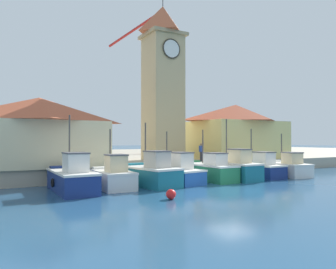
{
  "coord_description": "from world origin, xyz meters",
  "views": [
    {
      "loc": [
        -13.12,
        -15.47,
        3.04
      ],
      "look_at": [
        0.86,
        9.26,
        3.5
      ],
      "focal_mm": 35.0,
      "sensor_mm": 36.0,
      "label": 1
    }
  ],
  "objects_px": {
    "fishing_boat_right_inner": "(257,168)",
    "fishing_boat_mid_right": "(232,169)",
    "fishing_boat_far_left": "(72,178)",
    "warehouse_right": "(236,131)",
    "fishing_boat_left_inner": "(151,174)",
    "fishing_boat_right_outer": "(286,168)",
    "fishing_boat_mid_left": "(173,173)",
    "warehouse_left": "(39,131)",
    "fishing_boat_center": "(208,170)",
    "mooring_buoy": "(171,194)",
    "port_crane_near": "(153,97)",
    "fishing_boat_left_outer": "(113,177)",
    "clock_tower": "(163,79)",
    "dock_worker_near_tower": "(201,152)"
  },
  "relations": [
    {
      "from": "fishing_boat_center",
      "to": "fishing_boat_left_outer",
      "type": "bearing_deg",
      "value": -177.35
    },
    {
      "from": "fishing_boat_mid_left",
      "to": "warehouse_right",
      "type": "height_order",
      "value": "warehouse_right"
    },
    {
      "from": "fishing_boat_left_outer",
      "to": "fishing_boat_mid_right",
      "type": "bearing_deg",
      "value": -0.29
    },
    {
      "from": "warehouse_left",
      "to": "fishing_boat_far_left",
      "type": "bearing_deg",
      "value": -81.9
    },
    {
      "from": "fishing_boat_mid_left",
      "to": "fishing_boat_right_outer",
      "type": "height_order",
      "value": "fishing_boat_mid_left"
    },
    {
      "from": "fishing_boat_mid_left",
      "to": "fishing_boat_mid_right",
      "type": "height_order",
      "value": "fishing_boat_mid_right"
    },
    {
      "from": "fishing_boat_far_left",
      "to": "fishing_boat_mid_right",
      "type": "bearing_deg",
      "value": 0.58
    },
    {
      "from": "fishing_boat_mid_right",
      "to": "fishing_boat_right_inner",
      "type": "bearing_deg",
      "value": 3.19
    },
    {
      "from": "fishing_boat_center",
      "to": "mooring_buoy",
      "type": "xyz_separation_m",
      "value": [
        -6.41,
        -5.47,
        -0.49
      ]
    },
    {
      "from": "fishing_boat_far_left",
      "to": "clock_tower",
      "type": "height_order",
      "value": "clock_tower"
    },
    {
      "from": "port_crane_near",
      "to": "fishing_boat_center",
      "type": "bearing_deg",
      "value": -106.21
    },
    {
      "from": "fishing_boat_left_outer",
      "to": "fishing_boat_center",
      "type": "bearing_deg",
      "value": 2.65
    },
    {
      "from": "fishing_boat_mid_left",
      "to": "dock_worker_near_tower",
      "type": "relative_size",
      "value": 3.21
    },
    {
      "from": "fishing_boat_left_outer",
      "to": "warehouse_right",
      "type": "xyz_separation_m",
      "value": [
        16.54,
        7.39,
        3.29
      ]
    },
    {
      "from": "fishing_boat_right_inner",
      "to": "fishing_boat_right_outer",
      "type": "height_order",
      "value": "fishing_boat_right_inner"
    },
    {
      "from": "fishing_boat_mid_left",
      "to": "fishing_boat_center",
      "type": "bearing_deg",
      "value": 0.21
    },
    {
      "from": "clock_tower",
      "to": "port_crane_near",
      "type": "height_order",
      "value": "port_crane_near"
    },
    {
      "from": "fishing_boat_left_inner",
      "to": "port_crane_near",
      "type": "height_order",
      "value": "port_crane_near"
    },
    {
      "from": "fishing_boat_right_inner",
      "to": "clock_tower",
      "type": "xyz_separation_m",
      "value": [
        -4.65,
        7.56,
        8.15
      ]
    },
    {
      "from": "warehouse_left",
      "to": "fishing_boat_right_outer",
      "type": "bearing_deg",
      "value": -20.61
    },
    {
      "from": "fishing_boat_far_left",
      "to": "warehouse_right",
      "type": "distance_m",
      "value": 20.79
    },
    {
      "from": "fishing_boat_left_inner",
      "to": "warehouse_right",
      "type": "relative_size",
      "value": 0.5
    },
    {
      "from": "fishing_boat_center",
      "to": "warehouse_right",
      "type": "height_order",
      "value": "warehouse_right"
    },
    {
      "from": "fishing_boat_mid_right",
      "to": "warehouse_left",
      "type": "xyz_separation_m",
      "value": [
        -13.14,
        6.39,
        2.88
      ]
    },
    {
      "from": "fishing_boat_left_outer",
      "to": "fishing_boat_mid_right",
      "type": "xyz_separation_m",
      "value": [
        9.66,
        -0.05,
        0.1
      ]
    },
    {
      "from": "fishing_boat_mid_left",
      "to": "fishing_boat_mid_right",
      "type": "bearing_deg",
      "value": -4.42
    },
    {
      "from": "fishing_boat_left_inner",
      "to": "clock_tower",
      "type": "xyz_separation_m",
      "value": [
        5.21,
        7.9,
        8.05
      ]
    },
    {
      "from": "warehouse_right",
      "to": "fishing_boat_right_inner",
      "type": "bearing_deg",
      "value": -119.56
    },
    {
      "from": "fishing_boat_left_outer",
      "to": "clock_tower",
      "type": "relative_size",
      "value": 0.25
    },
    {
      "from": "fishing_boat_right_outer",
      "to": "warehouse_left",
      "type": "relative_size",
      "value": 0.48
    },
    {
      "from": "fishing_boat_right_outer",
      "to": "warehouse_right",
      "type": "relative_size",
      "value": 0.46
    },
    {
      "from": "fishing_boat_center",
      "to": "mooring_buoy",
      "type": "relative_size",
      "value": 10.16
    },
    {
      "from": "fishing_boat_right_outer",
      "to": "warehouse_left",
      "type": "bearing_deg",
      "value": 159.39
    },
    {
      "from": "fishing_boat_mid_left",
      "to": "warehouse_left",
      "type": "relative_size",
      "value": 0.56
    },
    {
      "from": "fishing_boat_left_outer",
      "to": "warehouse_right",
      "type": "distance_m",
      "value": 18.42
    },
    {
      "from": "fishing_boat_right_inner",
      "to": "fishing_boat_center",
      "type": "bearing_deg",
      "value": 176.97
    },
    {
      "from": "fishing_boat_far_left",
      "to": "fishing_boat_mid_left",
      "type": "height_order",
      "value": "fishing_boat_far_left"
    },
    {
      "from": "fishing_boat_right_outer",
      "to": "mooring_buoy",
      "type": "xyz_separation_m",
      "value": [
        -13.76,
        -4.5,
        -0.44
      ]
    },
    {
      "from": "fishing_boat_right_outer",
      "to": "warehouse_right",
      "type": "height_order",
      "value": "warehouse_right"
    },
    {
      "from": "fishing_boat_left_outer",
      "to": "fishing_boat_right_inner",
      "type": "relative_size",
      "value": 0.87
    },
    {
      "from": "fishing_boat_mid_right",
      "to": "fishing_boat_right_inner",
      "type": "distance_m",
      "value": 2.76
    },
    {
      "from": "fishing_boat_center",
      "to": "clock_tower",
      "type": "height_order",
      "value": "clock_tower"
    },
    {
      "from": "port_crane_near",
      "to": "fishing_boat_left_inner",
      "type": "bearing_deg",
      "value": -117.32
    },
    {
      "from": "fishing_boat_center",
      "to": "fishing_boat_right_inner",
      "type": "distance_m",
      "value": 4.74
    },
    {
      "from": "fishing_boat_mid_right",
      "to": "mooring_buoy",
      "type": "relative_size",
      "value": 10.01
    },
    {
      "from": "warehouse_right",
      "to": "fishing_boat_left_outer",
      "type": "bearing_deg",
      "value": -155.92
    },
    {
      "from": "fishing_boat_left_inner",
      "to": "fishing_boat_mid_left",
      "type": "relative_size",
      "value": 0.93
    },
    {
      "from": "fishing_boat_far_left",
      "to": "warehouse_right",
      "type": "relative_size",
      "value": 0.54
    },
    {
      "from": "fishing_boat_right_inner",
      "to": "fishing_boat_mid_right",
      "type": "bearing_deg",
      "value": -176.81
    },
    {
      "from": "fishing_boat_mid_right",
      "to": "fishing_boat_right_inner",
      "type": "height_order",
      "value": "fishing_boat_mid_right"
    }
  ]
}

